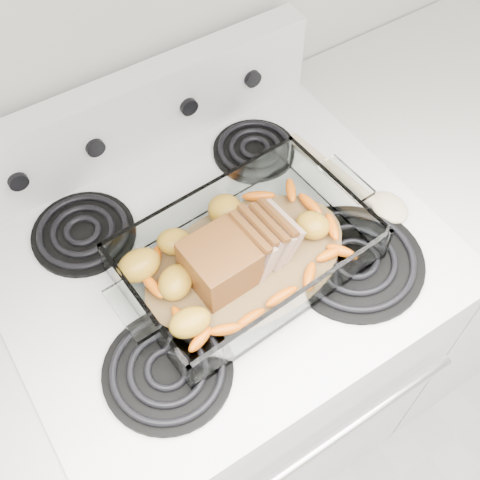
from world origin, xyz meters
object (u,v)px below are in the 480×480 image
electric_range (222,351)px  pork_roast (232,255)px  baking_dish (246,257)px  counter_right (424,234)px

electric_range → pork_roast: electric_range is taller
electric_range → pork_roast: (-0.00, -0.06, 0.51)m
baking_dish → pork_roast: bearing=176.5°
counter_right → pork_roast: bearing=-174.8°
counter_right → baking_dish: 0.81m
counter_right → electric_range: bearing=179.9°
pork_roast → counter_right: bearing=23.9°
electric_range → pork_roast: size_ratio=5.60×
baking_dish → pork_roast: (-0.03, -0.00, 0.03)m
pork_roast → baking_dish: bearing=18.7°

